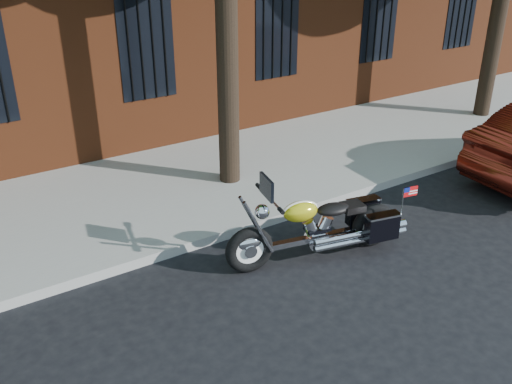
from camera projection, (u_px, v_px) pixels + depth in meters
ground at (306, 270)px, 7.85m from camera, size 120.00×120.00×0.00m
curb at (252, 225)px, 8.86m from camera, size 40.00×0.16×0.15m
sidewalk at (196, 182)px, 10.28m from camera, size 40.00×3.60×0.15m
motorcycle at (323, 228)px, 7.97m from camera, size 2.62×1.13×1.37m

